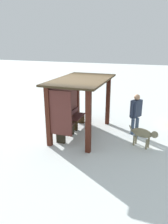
# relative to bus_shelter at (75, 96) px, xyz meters

# --- Properties ---
(ground_plane) EXTENTS (60.00, 60.00, 0.00)m
(ground_plane) POSITION_rel_bus_shelter_xyz_m (0.13, -0.25, -1.66)
(ground_plane) COLOR white
(bus_shelter) EXTENTS (3.35, 2.02, 2.32)m
(bus_shelter) POSITION_rel_bus_shelter_xyz_m (0.00, 0.00, 0.00)
(bus_shelter) COLOR #451C12
(bus_shelter) RESTS_ON ground
(bench_left_inside) EXTENTS (1.09, 0.40, 0.77)m
(bench_left_inside) POSITION_rel_bus_shelter_xyz_m (-0.52, 0.23, -1.30)
(bench_left_inside) COLOR #492B23
(bench_left_inside) RESTS_ON ground
(bench_center_inside) EXTENTS (1.09, 0.40, 0.77)m
(bench_center_inside) POSITION_rel_bus_shelter_xyz_m (0.78, 0.23, -1.30)
(bench_center_inside) COLOR #4E2828
(bench_center_inside) RESTS_ON ground
(person_walking) EXTENTS (0.63, 0.44, 1.77)m
(person_walking) POSITION_rel_bus_shelter_xyz_m (0.58, -2.37, -0.61)
(person_walking) COLOR #2F3951
(person_walking) RESTS_ON ground
(dog) EXTENTS (0.55, 1.07, 0.73)m
(dog) POSITION_rel_bus_shelter_xyz_m (-0.26, -2.78, -1.13)
(dog) COLOR gray
(dog) RESTS_ON ground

